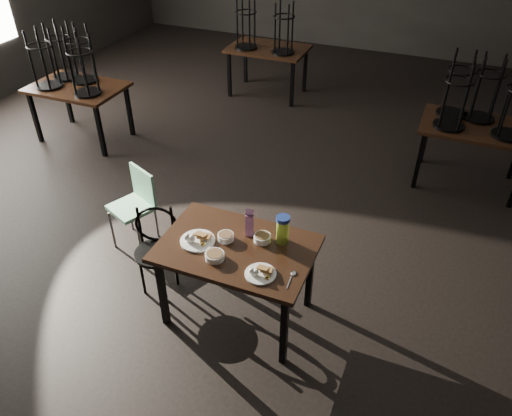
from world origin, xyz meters
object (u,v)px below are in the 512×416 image
at_px(main_table, 237,254).
at_px(school_chair, 136,201).
at_px(juice_carton, 250,223).
at_px(bentwood_chair, 157,244).
at_px(water_bottle, 283,229).

relative_size(main_table, school_chair, 1.52).
relative_size(main_table, juice_carton, 4.87).
bearing_deg(juice_carton, main_table, -101.78).
bearing_deg(bentwood_chair, main_table, -29.27).
bearing_deg(juice_carton, bentwood_chair, -172.08).
height_order(main_table, water_bottle, water_bottle).
xyz_separation_m(main_table, bentwood_chair, (-0.79, 0.06, -0.20)).
bearing_deg(school_chair, main_table, 1.48).
xyz_separation_m(juice_carton, water_bottle, (0.27, 0.01, 0.01)).
bearing_deg(water_bottle, school_chair, 167.71).
bearing_deg(main_table, bentwood_chair, 175.38).
xyz_separation_m(main_table, water_bottle, (0.31, 0.19, 0.20)).
bearing_deg(bentwood_chair, school_chair, 112.82).
xyz_separation_m(water_bottle, bentwood_chair, (-1.10, -0.13, -0.40)).
height_order(juice_carton, bentwood_chair, juice_carton).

